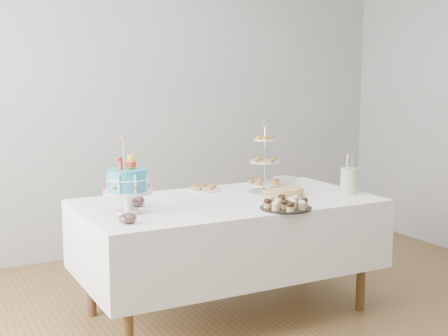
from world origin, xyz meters
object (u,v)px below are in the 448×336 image
cupcake_tray (286,203)px  utensil_pitcher (349,180)px  pie (283,191)px  pastry_plate (204,188)px  table (228,234)px  jam_bowl_a (128,218)px  plate_stack (285,182)px  birthday_cake (128,193)px  jam_bowl_b (135,201)px  tiered_stand (265,162)px

cupcake_tray → utensil_pitcher: (0.65, 0.21, 0.06)m
pie → pastry_plate: 0.57m
table → pastry_plate: 0.45m
pie → pastry_plate: bearing=133.9°
pie → utensil_pitcher: bearing=-20.7°
cupcake_tray → pastry_plate: (-0.18, 0.78, -0.02)m
pie → jam_bowl_a: (-1.19, -0.28, 0.00)m
table → plate_stack: bearing=22.1°
birthday_cake → plate_stack: (1.30, 0.31, -0.09)m
cupcake_tray → jam_bowl_a: cupcake_tray is taller
table → plate_stack: 0.70m
table → birthday_cake: bearing=-174.5°
jam_bowl_a → jam_bowl_b: 0.44m
cupcake_tray → pie: cupcake_tray is taller
pastry_plate → utensil_pitcher: bearing=-34.6°
jam_bowl_b → tiered_stand: bearing=3.1°
tiered_stand → plate_stack: tiered_stand is taller
table → pastry_plate: (0.01, 0.38, 0.24)m
utensil_pitcher → jam_bowl_b: bearing=-172.3°
jam_bowl_a → utensil_pitcher: bearing=3.9°
table → cupcake_tray: 0.51m
table → birthday_cake: (-0.70, -0.07, 0.35)m
cupcake_tray → plate_stack: bearing=57.5°
birthday_cake → pastry_plate: birthday_cake is taller
pastry_plate → plate_stack: bearing=-13.0°
tiered_stand → plate_stack: size_ratio=2.94×
pie → plate_stack: 0.33m
jam_bowl_b → utensil_pitcher: size_ratio=0.43×
jam_bowl_b → pastry_plate: bearing=25.0°
cupcake_tray → tiered_stand: size_ratio=0.64×
plate_stack → jam_bowl_a: plate_stack is taller
pie → jam_bowl_b: jam_bowl_b is taller
pastry_plate → table: bearing=-92.0°
birthday_cake → tiered_stand: bearing=9.5°
cupcake_tray → utensil_pitcher: 0.69m
tiered_stand → birthday_cake: bearing=-168.7°
pie → jam_bowl_b: (-1.00, 0.12, 0.01)m
pastry_plate → utensil_pitcher: utensil_pitcher is taller
plate_stack → tiered_stand: bearing=-156.9°
tiered_stand → jam_bowl_a: tiered_stand is taller
pie → plate_stack: size_ratio=1.76×
birthday_cake → jam_bowl_b: 0.21m
plate_stack → jam_bowl_b: jam_bowl_b is taller
table → tiered_stand: bearing=21.5°
birthday_cake → pie: bearing=0.2°
pastry_plate → birthday_cake: bearing=-148.0°
tiered_stand → plate_stack: bearing=23.1°
jam_bowl_a → jam_bowl_b: (0.19, 0.40, 0.00)m
pie → jam_bowl_b: 1.01m
plate_stack → jam_bowl_a: bearing=-158.4°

